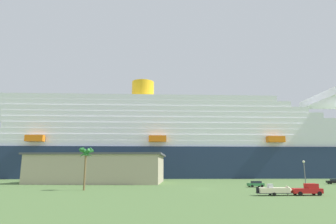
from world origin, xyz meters
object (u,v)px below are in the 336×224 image
(pickup_truck, at_px, (307,190))
(small_boat_on_trailer, at_px, (276,190))
(street_lamp, at_px, (304,170))
(parked_car_green_wagon, at_px, (255,184))
(parked_car_black_coupe, at_px, (334,181))
(palm_tree, at_px, (85,155))
(cruise_ship, at_px, (210,146))

(pickup_truck, height_order, small_boat_on_trailer, pickup_truck)
(street_lamp, xyz_separation_m, parked_car_green_wagon, (-8.61, 10.24, -3.73))
(small_boat_on_trailer, distance_m, parked_car_green_wagon, 23.01)
(parked_car_black_coupe, bearing_deg, street_lamp, -131.16)
(street_lamp, bearing_deg, parked_car_green_wagon, 130.06)
(palm_tree, xyz_separation_m, parked_car_black_coupe, (72.38, 23.96, -7.27))
(small_boat_on_trailer, bearing_deg, parked_car_green_wagon, 82.51)
(cruise_ship, height_order, palm_tree, cruise_ship)
(pickup_truck, bearing_deg, parked_car_black_coupe, 53.85)
(parked_car_black_coupe, bearing_deg, small_boat_on_trailer, -131.70)
(cruise_ship, height_order, small_boat_on_trailer, cruise_ship)
(pickup_truck, distance_m, street_lamp, 13.84)
(cruise_ship, bearing_deg, parked_car_black_coupe, -61.01)
(palm_tree, bearing_deg, street_lamp, 0.49)
(pickup_truck, distance_m, parked_car_green_wagon, 22.64)
(pickup_truck, height_order, street_lamp, street_lamp)
(cruise_ship, distance_m, pickup_truck, 92.73)
(cruise_ship, bearing_deg, palm_tree, -117.54)
(palm_tree, distance_m, parked_car_green_wagon, 45.11)
(small_boat_on_trailer, height_order, parked_car_green_wagon, small_boat_on_trailer)
(parked_car_green_wagon, bearing_deg, pickup_truck, -82.18)
(palm_tree, height_order, street_lamp, palm_tree)
(cruise_ship, relative_size, palm_tree, 28.39)
(pickup_truck, bearing_deg, parked_car_green_wagon, 97.82)
(cruise_ship, relative_size, small_boat_on_trailer, 34.67)
(small_boat_on_trailer, bearing_deg, cruise_ship, 89.19)
(parked_car_green_wagon, bearing_deg, small_boat_on_trailer, -97.49)
(pickup_truck, xyz_separation_m, palm_tree, (-46.30, 11.74, 7.06))
(pickup_truck, bearing_deg, street_lamp, 65.60)
(street_lamp, relative_size, parked_car_black_coupe, 1.36)
(street_lamp, distance_m, parked_car_green_wagon, 13.88)
(cruise_ship, bearing_deg, parked_car_green_wagon, -88.59)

